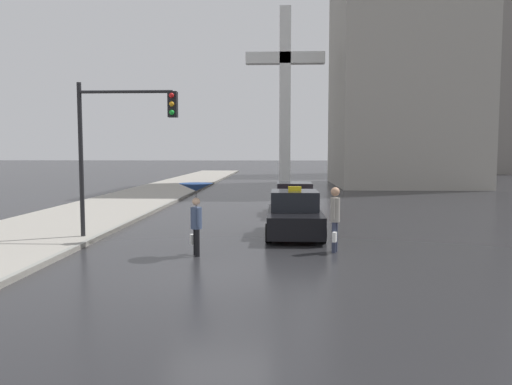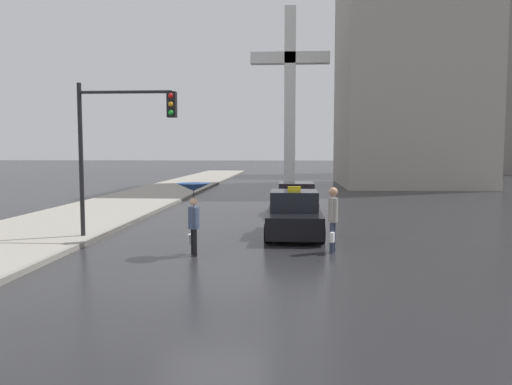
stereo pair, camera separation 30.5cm
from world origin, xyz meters
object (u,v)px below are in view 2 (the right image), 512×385
pedestrian_with_umbrella (193,200)px  pedestrian_man (333,215)px  monument_cross (290,86)px  taxi (294,216)px  traffic_light (120,131)px  sedan_red (296,200)px

pedestrian_with_umbrella → pedestrian_man: 3.95m
pedestrian_man → monument_cross: 27.59m
pedestrian_man → monument_cross: (-1.15, 26.65, 7.07)m
taxi → traffic_light: size_ratio=0.80×
taxi → monument_cross: size_ratio=0.28×
pedestrian_with_umbrella → traffic_light: 3.97m
sedan_red → pedestrian_man: 8.70m
monument_cross → pedestrian_man: bearing=-87.5°
pedestrian_with_umbrella → sedan_red: bearing=-41.8°
taxi → traffic_light: (-5.52, -1.28, 2.82)m
pedestrian_man → traffic_light: size_ratio=0.37×
sedan_red → pedestrian_man: bearing=95.8°
pedestrian_man → traffic_light: (-6.59, 1.47, 2.43)m
taxi → traffic_light: bearing=13.0°
pedestrian_with_umbrella → traffic_light: traffic_light is taller
sedan_red → traffic_light: (-5.70, -7.18, 2.84)m
sedan_red → monument_cross: bearing=-89.2°
taxi → pedestrian_with_umbrella: size_ratio=2.01×
pedestrian_man → monument_cross: size_ratio=0.13×
taxi → pedestrian_man: bearing=111.2°
taxi → sedan_red: size_ratio=0.94×
sedan_red → pedestrian_with_umbrella: 9.80m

